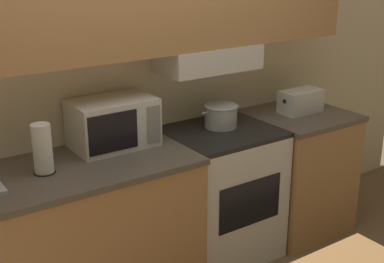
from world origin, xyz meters
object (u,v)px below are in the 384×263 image
Objects in this scene: toaster at (301,101)px; paper_towel_roll at (42,149)px; stove_range at (220,193)px; cooking_pot at (221,115)px; microwave at (113,123)px.

paper_towel_roll is at bearing -179.51° from toaster.
stove_range is 0.54m from cooking_pot.
cooking_pot is at bearing -5.95° from microwave.
paper_towel_roll is at bearing -179.03° from stove_range.
paper_towel_roll is (-1.25, -0.08, 0.05)m from cooking_pot.
stove_range is 3.34× the size of paper_towel_roll.
microwave reaches higher than cooking_pot.
stove_range is 2.97× the size of cooking_pot.
microwave is (-0.72, 0.14, 0.60)m from stove_range.
microwave is 0.52m from paper_towel_roll.
microwave is at bearing 174.05° from cooking_pot.
toaster is at bearing 0.49° from paper_towel_roll.
microwave is 1.45m from toaster.
stove_range is 0.95m from microwave.
toaster reaches higher than cooking_pot.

